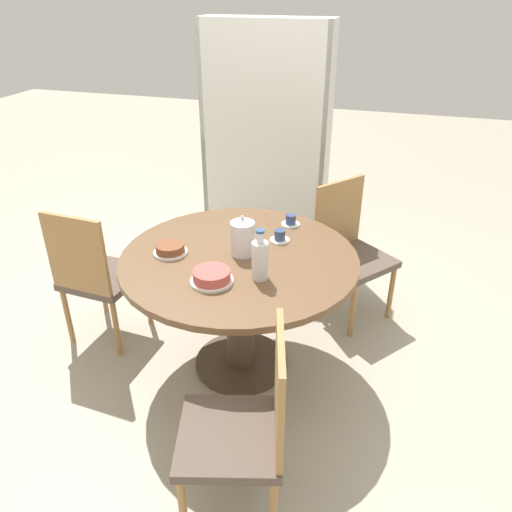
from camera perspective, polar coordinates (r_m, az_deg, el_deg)
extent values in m
plane|color=#B2A893|center=(3.11, -1.71, -12.21)|extent=(14.00, 14.00, 0.00)
cylinder|color=#473828|center=(3.10, -1.71, -12.00)|extent=(0.55, 0.55, 0.03)
cylinder|color=#473828|center=(2.88, -1.82, -6.62)|extent=(0.16, 0.16, 0.69)
cylinder|color=brown|center=(2.68, -1.94, -0.34)|extent=(1.28, 1.28, 0.04)
cylinder|color=#A87A47|center=(2.46, -7.04, -19.95)|extent=(0.03, 0.03, 0.40)
cylinder|color=#A87A47|center=(2.25, -8.33, -26.87)|extent=(0.03, 0.03, 0.40)
cylinder|color=#A87A47|center=(2.44, 1.90, -20.20)|extent=(0.03, 0.03, 0.40)
cylinder|color=#A87A47|center=(2.23, 2.01, -27.24)|extent=(0.03, 0.03, 0.40)
cube|color=brown|center=(2.16, -3.02, -19.89)|extent=(0.52, 0.52, 0.04)
cube|color=#A87A47|center=(1.97, 2.70, -14.99)|extent=(0.13, 0.39, 0.48)
cylinder|color=#A87A47|center=(3.26, 10.98, -6.11)|extent=(0.03, 0.03, 0.40)
cylinder|color=#A87A47|center=(3.50, 15.16, -4.04)|extent=(0.03, 0.03, 0.40)
cylinder|color=#A87A47|center=(3.47, 6.80, -3.37)|extent=(0.03, 0.03, 0.40)
cylinder|color=#A87A47|center=(3.69, 11.01, -1.61)|extent=(0.03, 0.03, 0.40)
cube|color=brown|center=(3.36, 11.35, -0.53)|extent=(0.59, 0.59, 0.04)
cube|color=#A87A47|center=(3.37, 9.40, 4.68)|extent=(0.27, 0.33, 0.48)
cylinder|color=#A87A47|center=(3.41, -12.26, -4.63)|extent=(0.03, 0.03, 0.40)
cylinder|color=#A87A47|center=(3.59, -17.16, -3.41)|extent=(0.03, 0.03, 0.40)
cylinder|color=#A87A47|center=(3.17, -15.66, -7.96)|extent=(0.03, 0.03, 0.40)
cylinder|color=#A87A47|center=(3.37, -20.71, -6.43)|extent=(0.03, 0.03, 0.40)
cube|color=brown|center=(3.26, -17.00, -2.31)|extent=(0.45, 0.45, 0.04)
cube|color=#A87A47|center=(3.01, -19.86, 0.12)|extent=(0.40, 0.05, 0.48)
cube|color=silver|center=(3.99, 7.97, 12.17)|extent=(0.04, 0.28, 1.82)
cube|color=silver|center=(4.24, -5.36, 13.33)|extent=(0.04, 0.28, 1.82)
cube|color=silver|center=(3.97, 0.59, 12.35)|extent=(1.00, 0.02, 1.82)
cube|color=silver|center=(4.42, 1.01, 1.67)|extent=(0.93, 0.27, 0.04)
cube|color=silver|center=(4.27, 1.05, 5.80)|extent=(0.93, 0.27, 0.04)
cube|color=silver|center=(4.14, 1.10, 10.43)|extent=(0.93, 0.27, 0.04)
cube|color=silver|center=(4.04, 1.15, 15.33)|extent=(0.93, 0.27, 0.04)
cube|color=silver|center=(3.97, 1.20, 20.45)|extent=(0.93, 0.27, 0.04)
cube|color=silver|center=(3.93, 1.26, 25.44)|extent=(0.93, 0.27, 0.04)
cube|color=#B72D28|center=(4.29, 4.31, 2.90)|extent=(0.41, 0.21, 0.26)
cube|color=#B72D28|center=(4.41, -2.27, 3.92)|extent=(0.41, 0.21, 0.29)
cube|color=#703384|center=(4.14, 4.93, 7.25)|extent=(0.35, 0.21, 0.28)
cube|color=#234793|center=(4.29, -2.77, 7.91)|extent=(0.35, 0.21, 0.25)
cube|color=beige|center=(4.02, 5.00, 12.15)|extent=(0.37, 0.21, 0.29)
cube|color=gold|center=(4.17, -2.75, 12.67)|extent=(0.37, 0.21, 0.26)
cube|color=#703384|center=(3.94, 5.03, 16.86)|extent=(0.40, 0.21, 0.23)
cube|color=#28703D|center=(4.07, -2.70, 17.63)|extent=(0.40, 0.21, 0.27)
cube|color=#234793|center=(3.87, 5.71, 22.22)|extent=(0.34, 0.21, 0.25)
cube|color=orange|center=(4.03, -3.22, 22.58)|extent=(0.34, 0.21, 0.25)
cylinder|color=silver|center=(2.66, -1.54, 2.04)|extent=(0.13, 0.13, 0.19)
cone|color=silver|center=(2.61, -1.57, 4.05)|extent=(0.12, 0.12, 0.02)
sphere|color=silver|center=(2.60, -1.58, 4.45)|extent=(0.02, 0.02, 0.02)
cylinder|color=silver|center=(2.43, 0.46, -0.54)|extent=(0.08, 0.08, 0.20)
cylinder|color=silver|center=(2.37, 0.47, 2.12)|extent=(0.04, 0.04, 0.06)
cylinder|color=#2D5184|center=(2.36, 0.48, 2.85)|extent=(0.04, 0.04, 0.01)
cylinder|color=white|center=(2.46, -5.06, -2.83)|extent=(0.21, 0.21, 0.01)
cylinder|color=#C65651|center=(2.44, -5.09, -2.20)|extent=(0.18, 0.18, 0.05)
cylinder|color=white|center=(2.74, -9.74, 0.42)|extent=(0.19, 0.19, 0.01)
cylinder|color=brown|center=(2.73, -9.79, 0.93)|extent=(0.16, 0.16, 0.04)
cylinder|color=white|center=(3.03, 3.97, 3.65)|extent=(0.11, 0.11, 0.01)
cylinder|color=#334775|center=(3.01, 3.99, 4.22)|extent=(0.06, 0.06, 0.06)
cylinder|color=white|center=(2.84, 2.73, 1.84)|extent=(0.11, 0.11, 0.01)
cylinder|color=#334775|center=(2.82, 2.74, 2.44)|extent=(0.06, 0.06, 0.06)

